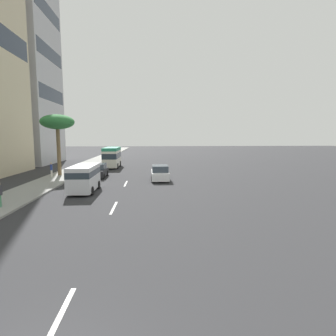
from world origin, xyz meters
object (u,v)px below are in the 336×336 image
at_px(car_lead, 160,173).
at_px(car_second, 98,171).
at_px(van_third, 84,177).
at_px(palm_tree, 57,123).
at_px(minibus_fourth, 112,157).
at_px(pedestrian_mid_block, 51,169).

distance_m(car_lead, car_second, 7.70).
bearing_deg(van_third, palm_tree, -151.19).
height_order(van_third, minibus_fourth, minibus_fourth).
xyz_separation_m(van_third, palm_tree, (9.41, 5.17, 5.07)).
bearing_deg(car_second, minibus_fourth, 178.45).
distance_m(minibus_fourth, pedestrian_mid_block, 11.97).
distance_m(car_lead, minibus_fourth, 14.49).
xyz_separation_m(car_lead, minibus_fourth, (12.68, 6.95, 0.93)).
xyz_separation_m(car_lead, car_second, (2.67, 7.22, -0.02)).
height_order(car_second, van_third, van_third).
bearing_deg(car_second, van_third, 2.68).
xyz_separation_m(minibus_fourth, pedestrian_mid_block, (-10.65, 5.42, -0.62)).
distance_m(car_lead, palm_tree, 13.75).
bearing_deg(car_lead, palm_tree, 72.99).
relative_size(van_third, minibus_fourth, 0.76).
bearing_deg(car_second, palm_tree, -101.84).
relative_size(van_third, palm_tree, 0.66).
relative_size(car_lead, van_third, 0.94).
distance_m(car_lead, van_third, 8.93).
bearing_deg(car_lead, minibus_fourth, 28.73).
bearing_deg(palm_tree, car_lead, -107.01).
bearing_deg(pedestrian_mid_block, car_second, -97.51).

